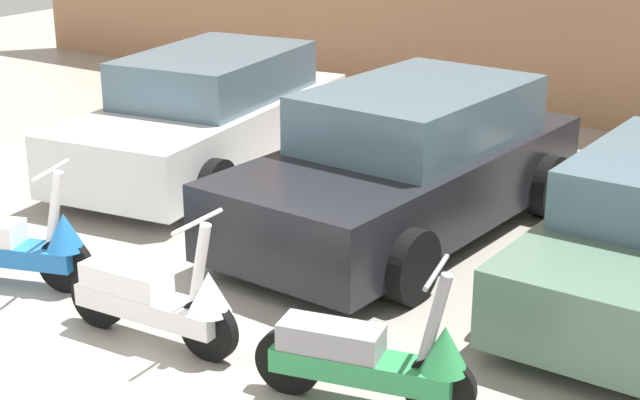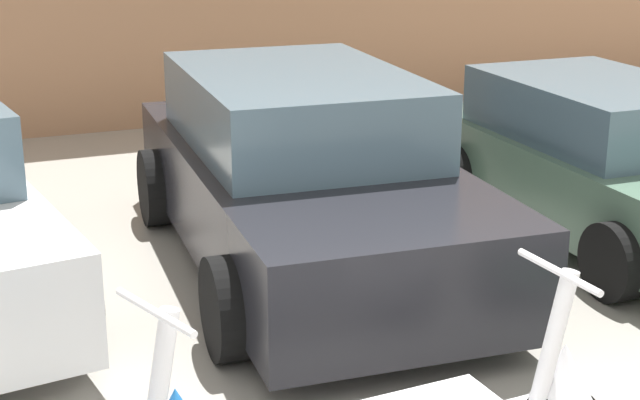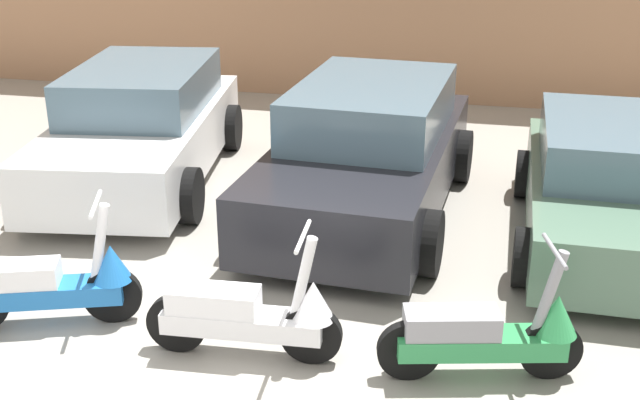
# 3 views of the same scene
# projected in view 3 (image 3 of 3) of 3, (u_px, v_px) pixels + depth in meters

# --- Properties ---
(scooter_front_left) EXTENTS (1.56, 0.81, 1.13)m
(scooter_front_left) POSITION_uv_depth(u_px,v_px,m) (53.00, 283.00, 6.88)
(scooter_front_left) COLOR black
(scooter_front_left) RESTS_ON ground_plane
(scooter_front_right) EXTENTS (1.62, 0.58, 1.13)m
(scooter_front_right) POSITION_uv_depth(u_px,v_px,m) (251.00, 313.00, 6.41)
(scooter_front_right) COLOR black
(scooter_front_right) RESTS_ON ground_plane
(scooter_front_center) EXTENTS (1.57, 0.69, 1.11)m
(scooter_front_center) POSITION_uv_depth(u_px,v_px,m) (490.00, 333.00, 6.14)
(scooter_front_center) COLOR black
(scooter_front_center) RESTS_ON ground_plane
(car_rear_left) EXTENTS (2.48, 4.42, 1.43)m
(car_rear_left) POSITION_uv_depth(u_px,v_px,m) (141.00, 127.00, 10.17)
(car_rear_left) COLOR white
(car_rear_left) RESTS_ON ground_plane
(car_rear_center) EXTENTS (2.32, 4.47, 1.48)m
(car_rear_center) POSITION_uv_depth(u_px,v_px,m) (367.00, 153.00, 9.16)
(car_rear_center) COLOR black
(car_rear_center) RESTS_ON ground_plane
(car_rear_right) EXTENTS (1.89, 3.81, 1.28)m
(car_rear_right) POSITION_uv_depth(u_px,v_px,m) (607.00, 187.00, 8.42)
(car_rear_right) COLOR #51705B
(car_rear_right) RESTS_ON ground_plane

